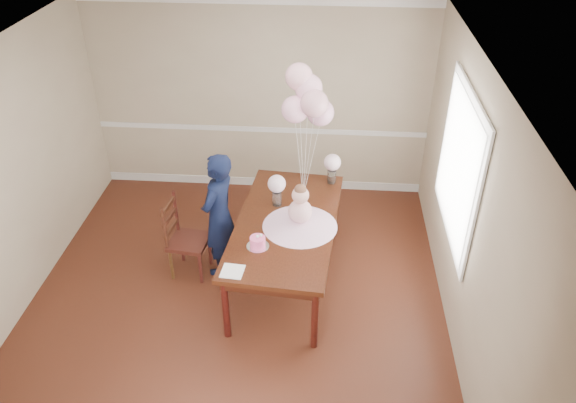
{
  "coord_description": "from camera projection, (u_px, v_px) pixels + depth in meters",
  "views": [
    {
      "loc": [
        0.92,
        -4.43,
        4.29
      ],
      "look_at": [
        0.53,
        0.49,
        1.05
      ],
      "focal_mm": 35.0,
      "sensor_mm": 36.0,
      "label": 1
    }
  ],
  "objects": [
    {
      "name": "balloon_b",
      "position": [
        314.0,
        104.0,
        5.82
      ],
      "size": [
        0.3,
        0.3,
        0.3
      ],
      "primitive_type": "sphere",
      "color": "#DC9CAB",
      "rests_on": "balloon_ribbon_b"
    },
    {
      "name": "baby_skirt",
      "position": [
        300.0,
        222.0,
        5.95
      ],
      "size": [
        0.87,
        0.87,
        0.11
      ],
      "primitive_type": "cone",
      "rotation": [
        0.0,
        0.0,
        -0.09
      ],
      "color": "#E5A8CD",
      "rests_on": "dining_table_top"
    },
    {
      "name": "balloon_ribbon_b",
      "position": [
        308.0,
        157.0,
        6.2
      ],
      "size": [
        0.1,
        0.07,
        0.99
      ],
      "primitive_type": "cylinder",
      "rotation": [
        0.05,
        0.1,
        -0.09
      ],
      "color": "silver",
      "rests_on": "balloon_weight"
    },
    {
      "name": "dining_table_top",
      "position": [
        286.0,
        224.0,
        6.06
      ],
      "size": [
        1.23,
        2.19,
        0.05
      ],
      "primitive_type": "cube",
      "rotation": [
        0.0,
        0.0,
        -0.09
      ],
      "color": "black",
      "rests_on": "table_leg_fl"
    },
    {
      "name": "balloon_ribbon_c",
      "position": [
        306.0,
        149.0,
        6.25
      ],
      "size": [
        0.03,
        0.1,
        1.09
      ],
      "primitive_type": "cylinder",
      "rotation": [
        -0.09,
        0.02,
        -0.09
      ],
      "color": "white",
      "rests_on": "balloon_weight"
    },
    {
      "name": "chair_leg_br",
      "position": [
        210.0,
        250.0,
        6.58
      ],
      "size": [
        0.04,
        0.04,
        0.41
      ],
      "primitive_type": "cylinder",
      "rotation": [
        0.0,
        0.0,
        -0.12
      ],
      "color": "#38120F",
      "rests_on": "floor"
    },
    {
      "name": "balloon_a",
      "position": [
        295.0,
        109.0,
        5.95
      ],
      "size": [
        0.3,
        0.3,
        0.3
      ],
      "primitive_type": "sphere",
      "color": "#FFB4D2",
      "rests_on": "balloon_ribbon_a"
    },
    {
      "name": "chair_slat_mid",
      "position": [
        170.0,
        217.0,
        6.2
      ],
      "size": [
        0.07,
        0.38,
        0.05
      ],
      "primitive_type": "cube",
      "rotation": [
        0.0,
        0.0,
        -0.12
      ],
      "color": "#37180F",
      "rests_on": "dining_chair_seat"
    },
    {
      "name": "roses_far",
      "position": [
        332.0,
        162.0,
        6.58
      ],
      "size": [
        0.2,
        0.2,
        0.2
      ],
      "primitive_type": "sphere",
      "color": "white",
      "rests_on": "rose_vase_far"
    },
    {
      "name": "wall_right",
      "position": [
        467.0,
        211.0,
        5.22
      ],
      "size": [
        0.02,
        5.0,
        2.7
      ],
      "primitive_type": "cube",
      "color": "tan",
      "rests_on": "floor"
    },
    {
      "name": "balloon_d",
      "position": [
        299.0,
        77.0,
        5.87
      ],
      "size": [
        0.3,
        0.3,
        0.3
      ],
      "primitive_type": "sphere",
      "color": "#F4ACBB",
      "rests_on": "balloon_ribbon_d"
    },
    {
      "name": "ceiling",
      "position": [
        219.0,
        64.0,
        4.63
      ],
      "size": [
        4.5,
        5.0,
        0.02
      ],
      "primitive_type": "cube",
      "color": "white",
      "rests_on": "wall_back"
    },
    {
      "name": "table_apron",
      "position": [
        286.0,
        230.0,
        6.1
      ],
      "size": [
        1.12,
        2.08,
        0.11
      ],
      "primitive_type": "cube",
      "rotation": [
        0.0,
        0.0,
        -0.09
      ],
      "color": "black",
      "rests_on": "table_leg_fl"
    },
    {
      "name": "cake_flower_b",
      "position": [
        261.0,
        235.0,
        5.63
      ],
      "size": [
        0.03,
        0.03,
        0.03
      ],
      "primitive_type": "sphere",
      "color": "white",
      "rests_on": "birthday_cake"
    },
    {
      "name": "rose_vase_near",
      "position": [
        277.0,
        198.0,
        6.28
      ],
      "size": [
        0.11,
        0.11,
        0.17
      ],
      "primitive_type": "cylinder",
      "rotation": [
        0.0,
        0.0,
        -0.09
      ],
      "color": "silver",
      "rests_on": "dining_table_top"
    },
    {
      "name": "balloon_e",
      "position": [
        320.0,
        113.0,
        6.01
      ],
      "size": [
        0.3,
        0.3,
        0.3
      ],
      "primitive_type": "sphere",
      "color": "#DF9EBF",
      "rests_on": "balloon_ribbon_e"
    },
    {
      "name": "window_frame",
      "position": [
        459.0,
        166.0,
        5.53
      ],
      "size": [
        0.02,
        1.66,
        1.56
      ],
      "primitive_type": "cube",
      "color": "white",
      "rests_on": "wall_right"
    },
    {
      "name": "roses_near",
      "position": [
        277.0,
        184.0,
        6.18
      ],
      "size": [
        0.2,
        0.2,
        0.2
      ],
      "primitive_type": "sphere",
      "color": "silver",
      "rests_on": "rose_vase_near"
    },
    {
      "name": "chair_slat_low",
      "position": [
        171.0,
        228.0,
        6.29
      ],
      "size": [
        0.07,
        0.38,
        0.05
      ],
      "primitive_type": "cube",
      "rotation": [
        0.0,
        0.0,
        -0.12
      ],
      "color": "#34180E",
      "rests_on": "dining_chair_seat"
    },
    {
      "name": "table_leg_fl",
      "position": [
        226.0,
        308.0,
        5.54
      ],
      "size": [
        0.08,
        0.08,
        0.74
      ],
      "primitive_type": "cylinder",
      "rotation": [
        0.0,
        0.0,
        -0.09
      ],
      "color": "black",
      "rests_on": "floor"
    },
    {
      "name": "chair_slat_top",
      "position": [
        168.0,
        205.0,
        6.12
      ],
      "size": [
        0.07,
        0.38,
        0.05
      ],
      "primitive_type": "cube",
      "rotation": [
        0.0,
        0.0,
        -0.12
      ],
      "color": "#381A0F",
      "rests_on": "dining_chair_seat"
    },
    {
      "name": "table_leg_br",
      "position": [
        334.0,
        208.0,
        7.02
      ],
      "size": [
        0.08,
        0.08,
        0.74
      ],
      "primitive_type": "cylinder",
      "rotation": [
        0.0,
        0.0,
        -0.09
      ],
      "color": "black",
      "rests_on": "floor"
    },
    {
      "name": "chair_leg_bl",
      "position": [
        182.0,
        246.0,
        6.64
      ],
      "size": [
        0.04,
        0.04,
        0.41
      ],
      "primitive_type": "cylinder",
      "rotation": [
        0.0,
        0.0,
        -0.12
      ],
      "color": "#34110E",
      "rests_on": "floor"
    },
    {
      "name": "wall_left",
      "position": [
        2.0,
        191.0,
        5.52
      ],
      "size": [
        0.02,
        5.0,
        2.7
      ],
      "primitive_type": "cube",
      "color": "tan",
      "rests_on": "floor"
    },
    {
      "name": "balloon_ribbon_a",
      "position": [
        299.0,
        160.0,
        6.27
      ],
      "size": [
        0.1,
        0.01,
        0.88
      ],
      "primitive_type": "cylinder",
      "rotation": [
        0.0,
        -0.1,
        -0.09
      ],
      "color": "white",
      "rests_on": "balloon_weight"
    },
    {
      "name": "chair_rail_trim",
      "position": [
        261.0,
        129.0,
        7.69
      ],
      "size": [
        4.5,
        0.02,
        0.07
      ],
      "primitive_type": "cube",
      "color": "silver",
      "rests_on": "wall_back"
    },
    {
      "name": "rose_vase_far",
      "position": [
        332.0,
        176.0,
        6.68
      ],
      "size": [
        0.11,
        0.11,
        0.17
      ],
      "primitive_type": "cylinder",
      "rotation": [
        0.0,
        0.0,
        -0.09
      ],
      "color": "silver",
      "rests_on": "dining_table_top"
    },
    {
      "name": "cake_platter",
      "position": [
        258.0,
        246.0,
        5.68
      ],
      "size": [
        0.25,
        0.25,
        0.01
      ],
      "primitive_type": "cylinder",
      "rotation": [
        0.0,
        0.0,
        -0.09
      ],
      "color": "white",
      "rests_on": "dining_table_top"
    },
    {
      "name": "baby_torso",
      "position": [
        300.0,
        211.0,
        5.88
      ],
      "size": [
        0.25,
        0.25,
        0.25
      ],
      "primitive_type": "sphere",
      "color": "pink",
      "rests_on": "baby_skirt"
    },
    {
      "name": "table_leg_fr",
      "position": [
        315.0,
        319.0,
        5.42
      ],
      "size": [
        0.08,
        0.08,
        0.74
      ],
      "primitive_type": "cylinder",
      "rotation": [
        0.0,
        0.0,
        -0.09
      ],
      "color": "black",
      "rests_on": "floor"
    },
    {
      "name": "chair_leg_fl",
      "position": [
        171.0,
        265.0,
        6.36
      ],
      "size": [
        0.04,
        0.04,
        0.41
      ],
      "primitive_type": "cylinder",
      "rotation": [
        0.0,
        0.0,
        -0.12
      ],
      "color": "#3D2310",
      "rests_on": "floor"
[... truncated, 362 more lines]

